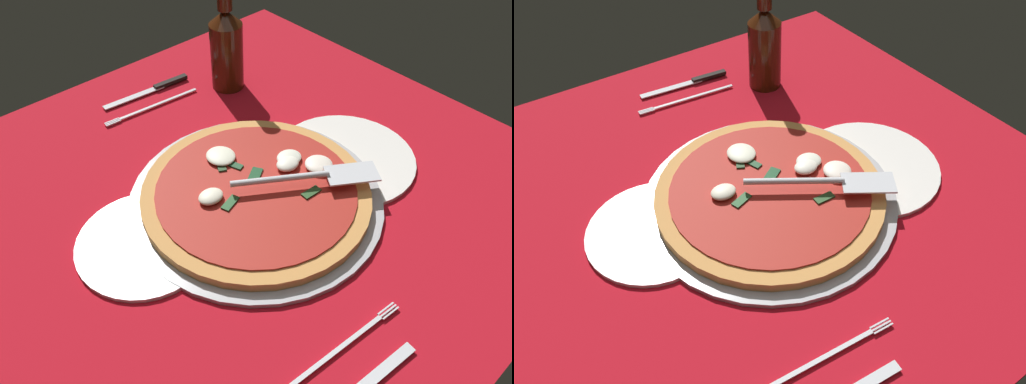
# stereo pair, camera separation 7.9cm
# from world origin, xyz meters

# --- Properties ---
(ground_plane) EXTENTS (0.91, 0.91, 0.01)m
(ground_plane) POSITION_xyz_m (0.00, 0.00, -0.00)
(ground_plane) COLOR #AF101C
(checker_pattern) EXTENTS (0.91, 0.91, 0.00)m
(checker_pattern) POSITION_xyz_m (-0.00, -0.00, 0.00)
(checker_pattern) COLOR silver
(checker_pattern) RESTS_ON ground_plane
(pizza_pan) EXTENTS (0.40, 0.40, 0.01)m
(pizza_pan) POSITION_xyz_m (0.03, 0.04, 0.01)
(pizza_pan) COLOR #B0B1B7
(pizza_pan) RESTS_ON ground_plane
(dinner_plate_left) EXTENTS (0.24, 0.24, 0.01)m
(dinner_plate_left) POSITION_xyz_m (-0.15, 0.07, 0.01)
(dinner_plate_left) COLOR white
(dinner_plate_left) RESTS_ON ground_plane
(dinner_plate_right) EXTENTS (0.20, 0.20, 0.01)m
(dinner_plate_right) POSITION_xyz_m (0.21, 0.00, 0.01)
(dinner_plate_right) COLOR white
(dinner_plate_right) RESTS_ON ground_plane
(pizza) EXTENTS (0.36, 0.36, 0.03)m
(pizza) POSITION_xyz_m (0.03, 0.04, 0.02)
(pizza) COLOR #D28E48
(pizza) RESTS_ON pizza_pan
(pizza_server) EXTENTS (0.21, 0.15, 0.01)m
(pizza_server) POSITION_xyz_m (-0.04, 0.09, 0.05)
(pizza_server) COLOR silver
(pizza_server) RESTS_ON pizza
(place_setting_near) EXTENTS (0.21, 0.13, 0.01)m
(place_setting_near) POSITION_xyz_m (-0.01, -0.31, 0.00)
(place_setting_near) COLOR white
(place_setting_near) RESTS_ON ground_plane
(place_setting_far) EXTENTS (0.23, 0.13, 0.01)m
(place_setting_far) POSITION_xyz_m (0.15, 0.33, 0.00)
(place_setting_far) COLOR silver
(place_setting_far) RESTS_ON ground_plane
(beer_bottle) EXTENTS (0.07, 0.07, 0.25)m
(beer_bottle) POSITION_xyz_m (-0.15, -0.24, 0.10)
(beer_bottle) COLOR #391809
(beer_bottle) RESTS_ON ground_plane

